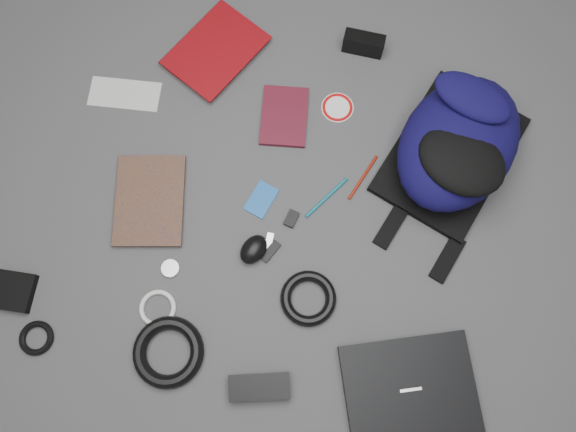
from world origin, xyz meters
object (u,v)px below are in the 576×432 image
at_px(laptop, 409,389).
at_px(pouch, 14,291).
at_px(textbook_red, 190,31).
at_px(dvd_case, 284,116).
at_px(comic_book, 115,201).
at_px(compact_camera, 364,44).
at_px(backpack, 459,143).
at_px(mouse, 254,249).
at_px(power_brick, 260,387).

bearing_deg(laptop, pouch, 159.06).
height_order(textbook_red, dvd_case, textbook_red).
relative_size(comic_book, compact_camera, 2.18).
distance_m(backpack, laptop, 0.62).
xyz_separation_m(mouse, power_brick, (0.14, -0.30, -0.00)).
bearing_deg(mouse, textbook_red, 143.06).
relative_size(backpack, mouse, 5.31).
bearing_deg(dvd_case, compact_camera, 47.63).
bearing_deg(power_brick, laptop, -4.02).
bearing_deg(laptop, comic_book, 140.13).
bearing_deg(backpack, laptop, -71.04).
relative_size(backpack, power_brick, 3.02).
bearing_deg(compact_camera, laptop, -71.72).
bearing_deg(laptop, textbook_red, 112.90).
bearing_deg(textbook_red, compact_camera, 33.93).
distance_m(power_brick, pouch, 0.66).
bearing_deg(power_brick, dvd_case, 82.26).
xyz_separation_m(comic_book, power_brick, (0.53, -0.29, 0.01)).
xyz_separation_m(dvd_case, power_brick, (0.21, -0.68, 0.01)).
height_order(textbook_red, compact_camera, compact_camera).
distance_m(laptop, mouse, 0.51).
relative_size(laptop, compact_camera, 2.74).
relative_size(dvd_case, pouch, 1.79).
relative_size(dvd_case, compact_camera, 1.54).
distance_m(compact_camera, mouse, 0.66).
bearing_deg(pouch, mouse, 31.62).
height_order(backpack, laptop, backpack).
xyz_separation_m(backpack, power_brick, (-0.25, -0.74, -0.07)).
bearing_deg(mouse, compact_camera, 99.17).
bearing_deg(backpack, compact_camera, 156.88).
bearing_deg(dvd_case, power_brick, -90.36).
xyz_separation_m(laptop, pouch, (-1.00, -0.14, -0.00)).
height_order(dvd_case, mouse, mouse).
height_order(textbook_red, comic_book, textbook_red).
xyz_separation_m(laptop, comic_book, (-0.87, 0.16, -0.01)).
distance_m(textbook_red, pouch, 0.85).
height_order(textbook_red, power_brick, power_brick).
bearing_deg(textbook_red, backpack, 12.19).
distance_m(backpack, dvd_case, 0.47).
bearing_deg(textbook_red, comic_book, -69.33).
distance_m(laptop, dvd_case, 0.78).
height_order(backpack, pouch, backpack).
distance_m(mouse, power_brick, 0.34).
xyz_separation_m(comic_book, dvd_case, (0.32, 0.39, -0.00)).
bearing_deg(pouch, laptop, 8.18).
bearing_deg(dvd_case, laptop, -62.84).
bearing_deg(mouse, power_brick, -50.43).
relative_size(mouse, power_brick, 0.57).
bearing_deg(power_brick, backpack, 46.83).
xyz_separation_m(dvd_case, compact_camera, (0.13, 0.28, 0.02)).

